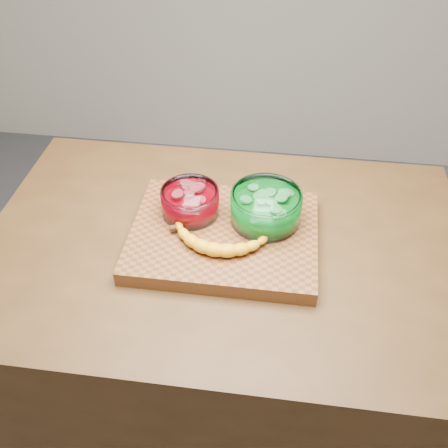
# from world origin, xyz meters

# --- Properties ---
(ground) EXTENTS (3.50, 3.50, 0.00)m
(ground) POSITION_xyz_m (0.00, 0.00, 0.00)
(ground) COLOR #4E4E53
(ground) RESTS_ON ground
(counter) EXTENTS (1.20, 0.80, 0.90)m
(counter) POSITION_xyz_m (0.00, 0.00, 0.45)
(counter) COLOR #482E15
(counter) RESTS_ON ground
(cutting_board) EXTENTS (0.45, 0.35, 0.04)m
(cutting_board) POSITION_xyz_m (0.00, 0.00, 0.92)
(cutting_board) COLOR brown
(cutting_board) RESTS_ON counter
(bowl_red) EXTENTS (0.14, 0.14, 0.07)m
(bowl_red) POSITION_xyz_m (-0.09, 0.06, 0.97)
(bowl_red) COLOR white
(bowl_red) RESTS_ON cutting_board
(bowl_green) EXTENTS (0.17, 0.17, 0.08)m
(bowl_green) POSITION_xyz_m (0.10, 0.05, 0.98)
(bowl_green) COLOR white
(bowl_green) RESTS_ON cutting_board
(banana) EXTENTS (0.26, 0.12, 0.04)m
(banana) POSITION_xyz_m (-0.01, -0.05, 0.96)
(banana) COLOR #F1A715
(banana) RESTS_ON cutting_board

